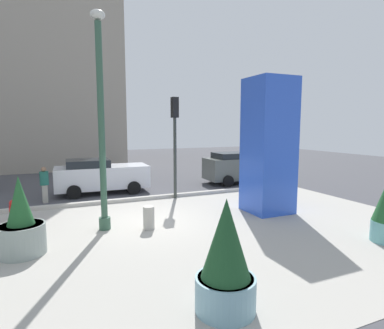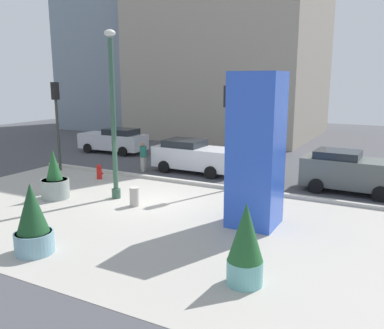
{
  "view_description": "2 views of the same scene",
  "coord_description": "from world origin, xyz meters",
  "views": [
    {
      "loc": [
        -2.83,
        -10.24,
        3.27
      ],
      "look_at": [
        1.71,
        0.25,
        1.88
      ],
      "focal_mm": 29.05,
      "sensor_mm": 36.0,
      "label": 1
    },
    {
      "loc": [
        8.7,
        -13.1,
        4.83
      ],
      "look_at": [
        1.91,
        -0.2,
        1.75
      ],
      "focal_mm": 37.8,
      "sensor_mm": 36.0,
      "label": 2
    }
  ],
  "objects": [
    {
      "name": "plaza_pavement",
      "position": [
        0.0,
        -2.0,
        0.0
      ],
      "size": [
        18.0,
        10.0,
        0.02
      ],
      "primitive_type": "cube",
      "color": "#ADA89E",
      "rests_on": "ground_plane"
    },
    {
      "name": "car_intersection",
      "position": [
        6.84,
        5.17,
        0.92
      ],
      "size": [
        4.16,
        2.1,
        1.79
      ],
      "color": "#565B56",
      "rests_on": "ground_plane"
    },
    {
      "name": "concrete_bollard",
      "position": [
        -0.27,
        -0.84,
        0.38
      ],
      "size": [
        0.36,
        0.36,
        0.75
      ],
      "primitive_type": "cylinder",
      "color": "#B2ADA3",
      "rests_on": "ground_plane"
    },
    {
      "name": "potted_plant_curbside",
      "position": [
        -0.22,
        -5.71,
        0.93
      ],
      "size": [
        1.08,
        1.08,
        2.05
      ],
      "color": "#7AA8B7",
      "rests_on": "ground_plane"
    },
    {
      "name": "fire_hydrant",
      "position": [
        -4.36,
        1.91,
        0.37
      ],
      "size": [
        0.36,
        0.26,
        0.75
      ],
      "color": "red",
      "rests_on": "ground_plane"
    },
    {
      "name": "pedestrian_by_curb",
      "position": [
        -3.45,
        4.4,
        0.86
      ],
      "size": [
        0.41,
        0.41,
        1.57
      ],
      "color": "#B2AD9E",
      "rests_on": "ground_plane"
    },
    {
      "name": "highrise_across_street",
      "position": [
        -5.02,
        20.72,
        9.63
      ],
      "size": [
        14.35,
        13.41,
        19.26
      ],
      "primitive_type": "cube",
      "color": "#9E9384",
      "rests_on": "ground_plane"
    },
    {
      "name": "curb_strip",
      "position": [
        0.0,
        3.12,
        0.08
      ],
      "size": [
        18.0,
        0.24,
        0.16
      ],
      "primitive_type": "cube",
      "color": "#B7B2A8",
      "rests_on": "ground_plane"
    },
    {
      "name": "art_pillar_blue",
      "position": [
        4.5,
        -0.61,
        2.54
      ],
      "size": [
        1.57,
        1.57,
        5.08
      ],
      "primitive_type": "cube",
      "color": "blue",
      "rests_on": "ground_plane"
    },
    {
      "name": "traffic_light_far_side",
      "position": [
        2.01,
        2.89,
        3.08
      ],
      "size": [
        0.28,
        0.42,
        4.57
      ],
      "color": "#333833",
      "rests_on": "ground_plane"
    },
    {
      "name": "potted_plant_by_pillar",
      "position": [
        -3.79,
        -1.49,
        0.75
      ],
      "size": [
        1.14,
        1.14,
        2.06
      ],
      "color": "gray",
      "rests_on": "ground_plane"
    },
    {
      "name": "ground_plane",
      "position": [
        0.0,
        4.0,
        0.0
      ],
      "size": [
        60.0,
        60.0,
        0.0
      ],
      "primitive_type": "plane",
      "color": "#47474C"
    },
    {
      "name": "lamp_post",
      "position": [
        -1.57,
        -0.31,
        3.26
      ],
      "size": [
        0.44,
        0.44,
        6.69
      ],
      "color": "#335642",
      "rests_on": "ground_plane"
    },
    {
      "name": "car_curb_east",
      "position": [
        -0.95,
        5.5,
        0.87
      ],
      "size": [
        4.46,
        2.17,
        1.69
      ],
      "color": "silver",
      "rests_on": "ground_plane"
    }
  ]
}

